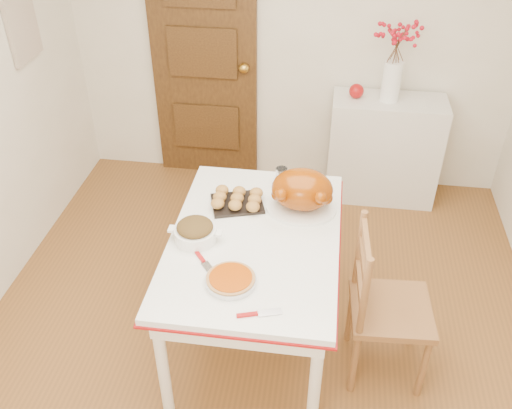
# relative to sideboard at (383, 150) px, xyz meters

# --- Properties ---
(floor) EXTENTS (3.50, 4.00, 0.00)m
(floor) POSITION_rel_sideboard_xyz_m (-0.78, -1.78, -0.43)
(floor) COLOR brown
(floor) RESTS_ON ground
(wall_back) EXTENTS (3.50, 0.00, 2.50)m
(wall_back) POSITION_rel_sideboard_xyz_m (-0.78, 0.22, 0.82)
(wall_back) COLOR silver
(wall_back) RESTS_ON ground
(door_back) EXTENTS (0.85, 0.06, 2.06)m
(door_back) POSITION_rel_sideboard_xyz_m (-1.48, 0.19, 0.60)
(door_back) COLOR black
(door_back) RESTS_ON ground
(photo_board) EXTENTS (0.03, 0.35, 0.45)m
(photo_board) POSITION_rel_sideboard_xyz_m (-2.51, -0.58, 1.07)
(photo_board) COLOR beige
(photo_board) RESTS_ON ground
(sideboard) EXTENTS (0.87, 0.38, 0.87)m
(sideboard) POSITION_rel_sideboard_xyz_m (0.00, 0.00, 0.00)
(sideboard) COLOR silver
(sideboard) RESTS_ON floor
(kitchen_table) EXTENTS (0.92, 1.35, 0.81)m
(kitchen_table) POSITION_rel_sideboard_xyz_m (-0.80, -1.70, -0.03)
(kitchen_table) COLOR white
(kitchen_table) RESTS_ON floor
(chair_oak) EXTENTS (0.46, 0.46, 0.98)m
(chair_oak) POSITION_rel_sideboard_xyz_m (-0.04, -1.80, 0.06)
(chair_oak) COLOR brown
(chair_oak) RESTS_ON floor
(berry_vase) EXTENTS (0.32, 0.32, 0.63)m
(berry_vase) POSITION_rel_sideboard_xyz_m (-0.02, 0.00, 0.75)
(berry_vase) COLOR white
(berry_vase) RESTS_ON sideboard
(apple) EXTENTS (0.11, 0.11, 0.11)m
(apple) POSITION_rel_sideboard_xyz_m (-0.26, 0.00, 0.49)
(apple) COLOR #9A0D0E
(apple) RESTS_ON sideboard
(turkey_platter) EXTENTS (0.46, 0.40, 0.26)m
(turkey_platter) POSITION_rel_sideboard_xyz_m (-0.57, -1.42, 0.50)
(turkey_platter) COLOR #833803
(turkey_platter) RESTS_ON kitchen_table
(pumpkin_pie) EXTENTS (0.32, 0.32, 0.05)m
(pumpkin_pie) POSITION_rel_sideboard_xyz_m (-0.86, -2.06, 0.40)
(pumpkin_pie) COLOR #9C3800
(pumpkin_pie) RESTS_ON kitchen_table
(stuffing_dish) EXTENTS (0.32, 0.27, 0.11)m
(stuffing_dish) POSITION_rel_sideboard_xyz_m (-1.11, -1.76, 0.43)
(stuffing_dish) COLOR #422E12
(stuffing_dish) RESTS_ON kitchen_table
(rolls_tray) EXTENTS (0.34, 0.30, 0.08)m
(rolls_tray) POSITION_rel_sideboard_xyz_m (-0.94, -1.42, 0.41)
(rolls_tray) COLOR #AF7B3A
(rolls_tray) RESTS_ON kitchen_table
(pie_server) EXTENTS (0.22, 0.12, 0.01)m
(pie_server) POSITION_rel_sideboard_xyz_m (-0.70, -2.25, 0.38)
(pie_server) COLOR silver
(pie_server) RESTS_ON kitchen_table
(carving_knife) EXTENTS (0.20, 0.23, 0.01)m
(carving_knife) POSITION_rel_sideboard_xyz_m (-1.00, -1.97, 0.38)
(carving_knife) COLOR silver
(carving_knife) RESTS_ON kitchen_table
(drinking_glass) EXTENTS (0.09, 0.09, 0.12)m
(drinking_glass) POSITION_rel_sideboard_xyz_m (-0.71, -1.19, 0.44)
(drinking_glass) COLOR white
(drinking_glass) RESTS_ON kitchen_table
(shaker_pair) EXTENTS (0.09, 0.04, 0.09)m
(shaker_pair) POSITION_rel_sideboard_xyz_m (-0.51, -1.23, 0.42)
(shaker_pair) COLOR white
(shaker_pair) RESTS_ON kitchen_table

